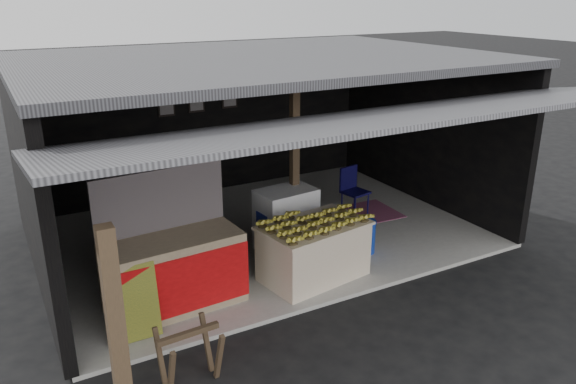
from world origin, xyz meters
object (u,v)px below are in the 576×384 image
water_barrel (364,237)px  plastic_chair (352,187)px  neighbor_stall (174,269)px  banana_table (314,251)px  sawhorse (189,351)px  white_crate (286,219)px

water_barrel → plastic_chair: size_ratio=0.56×
neighbor_stall → banana_table: bearing=-9.3°
neighbor_stall → water_barrel: (3.12, 0.12, -0.28)m
sawhorse → plastic_chair: plastic_chair is taller
white_crate → neighbor_stall: 2.26m
neighbor_stall → water_barrel: size_ratio=3.60×
banana_table → plastic_chair: 2.60m
banana_table → white_crate: white_crate is taller
banana_table → white_crate: (0.12, 1.04, 0.08)m
white_crate → plastic_chair: white_crate is taller
neighbor_stall → sawhorse: 1.55m
banana_table → neighbor_stall: 1.99m
banana_table → sawhorse: banana_table is taller
banana_table → plastic_chair: plastic_chair is taller
white_crate → neighbor_stall: neighbor_stall is taller
white_crate → water_barrel: 1.26m
water_barrel → plastic_chair: 1.66m
white_crate → plastic_chair: size_ratio=1.12×
white_crate → plastic_chair: (1.78, 0.73, 0.02)m
sawhorse → neighbor_stall: bearing=74.1°
white_crate → sawhorse: size_ratio=1.46×
water_barrel → white_crate: bearing=144.8°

